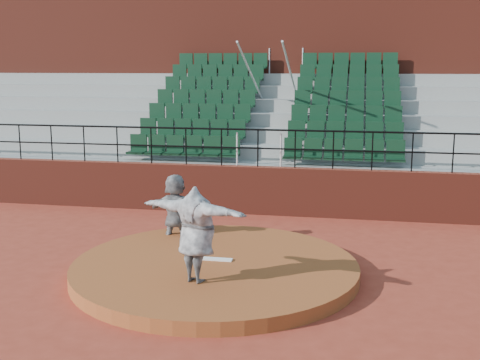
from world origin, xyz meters
TOP-DOWN VIEW (x-y plane):
  - ground at (0.00, 0.00)m, footprint 90.00×90.00m
  - pitchers_mound at (0.00, 0.00)m, footprint 5.50×5.50m
  - pitching_rubber at (0.00, 0.15)m, footprint 0.60×0.15m
  - boundary_wall at (0.00, 5.00)m, footprint 24.00×0.30m
  - wall_railing at (0.00, 5.00)m, footprint 24.04×0.05m
  - seating_deck at (0.00, 8.65)m, footprint 24.00×5.97m
  - press_box_facade at (0.00, 12.60)m, footprint 24.00×3.00m
  - pitcher at (-0.08, -1.06)m, footprint 2.17×1.24m
  - fielder at (-1.31, 1.75)m, footprint 1.54×0.59m

SIDE VIEW (x-z plane):
  - ground at x=0.00m, z-range 0.00..0.00m
  - pitchers_mound at x=0.00m, z-range 0.00..0.25m
  - pitching_rubber at x=0.00m, z-range 0.25..0.28m
  - boundary_wall at x=0.00m, z-range 0.00..1.30m
  - fielder at x=-1.31m, z-range 0.00..1.63m
  - pitcher at x=-0.08m, z-range 0.25..1.95m
  - seating_deck at x=0.00m, z-range -0.87..3.76m
  - wall_railing at x=0.00m, z-range 1.52..2.54m
  - press_box_facade at x=0.00m, z-range 0.00..7.10m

